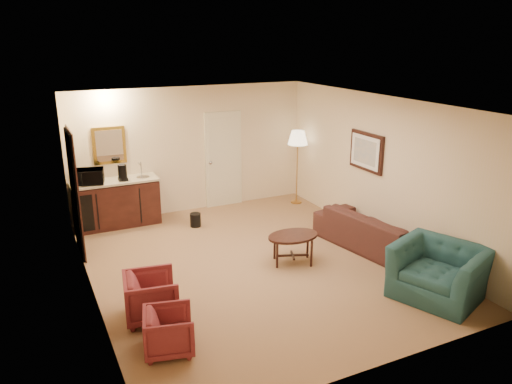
# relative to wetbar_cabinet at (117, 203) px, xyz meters

# --- Properties ---
(ground) EXTENTS (6.00, 6.00, 0.00)m
(ground) POSITION_rel_wetbar_cabinet_xyz_m (1.65, -2.72, -0.46)
(ground) COLOR #99704E
(ground) RESTS_ON ground
(room_walls) EXTENTS (5.02, 6.01, 2.61)m
(room_walls) POSITION_rel_wetbar_cabinet_xyz_m (1.55, -1.95, 1.26)
(room_walls) COLOR beige
(room_walls) RESTS_ON ground
(wetbar_cabinet) EXTENTS (1.64, 0.58, 0.92)m
(wetbar_cabinet) POSITION_rel_wetbar_cabinet_xyz_m (0.00, 0.00, 0.00)
(wetbar_cabinet) COLOR #3E1A13
(wetbar_cabinet) RESTS_ON ground
(sofa) EXTENTS (1.01, 2.30, 0.87)m
(sofa) POSITION_rel_wetbar_cabinet_xyz_m (3.80, -3.09, -0.03)
(sofa) COLOR black
(sofa) RESTS_ON ground
(teal_armchair) EXTENTS (1.15, 1.38, 1.03)m
(teal_armchair) POSITION_rel_wetbar_cabinet_xyz_m (3.55, -4.81, 0.06)
(teal_armchair) COLOR #204851
(teal_armchair) RESTS_ON ground
(rose_chair_near) EXTENTS (0.72, 0.75, 0.68)m
(rose_chair_near) POSITION_rel_wetbar_cabinet_xyz_m (-0.25, -3.60, -0.12)
(rose_chair_near) COLOR maroon
(rose_chair_near) RESTS_ON ground
(rose_chair_far) EXTENTS (0.65, 0.67, 0.58)m
(rose_chair_far) POSITION_rel_wetbar_cabinet_xyz_m (-0.25, -4.42, -0.17)
(rose_chair_far) COLOR maroon
(rose_chair_far) RESTS_ON ground
(coffee_table) EXTENTS (1.00, 0.84, 0.49)m
(coffee_table) POSITION_rel_wetbar_cabinet_xyz_m (2.25, -2.95, -0.21)
(coffee_table) COLOR black
(coffee_table) RESTS_ON ground
(floor_lamp) EXTENTS (0.44, 0.44, 1.63)m
(floor_lamp) POSITION_rel_wetbar_cabinet_xyz_m (3.85, -0.32, 0.35)
(floor_lamp) COLOR #AD8039
(floor_lamp) RESTS_ON ground
(waste_bin) EXTENTS (0.28, 0.28, 0.26)m
(waste_bin) POSITION_rel_wetbar_cabinet_xyz_m (1.35, -0.72, -0.33)
(waste_bin) COLOR black
(waste_bin) RESTS_ON ground
(microwave) EXTENTS (0.56, 0.39, 0.35)m
(microwave) POSITION_rel_wetbar_cabinet_xyz_m (-0.46, -0.05, 0.63)
(microwave) COLOR black
(microwave) RESTS_ON wetbar_cabinet
(coffee_maker) EXTENTS (0.17, 0.17, 0.31)m
(coffee_maker) POSITION_rel_wetbar_cabinet_xyz_m (0.15, -0.09, 0.62)
(coffee_maker) COLOR black
(coffee_maker) RESTS_ON wetbar_cabinet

